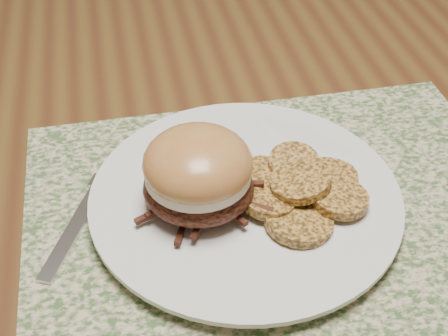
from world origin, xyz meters
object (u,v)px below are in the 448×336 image
(fork, at_px, (84,212))
(pork_sandwich, at_px, (198,173))
(dinner_plate, at_px, (245,199))
(dining_table, at_px, (305,233))

(fork, bearing_deg, pork_sandwich, 11.09)
(dinner_plate, xyz_separation_m, fork, (-0.14, 0.02, -0.01))
(dining_table, bearing_deg, fork, -176.81)
(fork, bearing_deg, dining_table, 27.90)
(pork_sandwich, bearing_deg, dinner_plate, 24.59)
(fork, bearing_deg, dinner_plate, 16.98)
(dining_table, relative_size, pork_sandwich, 12.71)
(dinner_plate, bearing_deg, dining_table, 23.14)
(dinner_plate, relative_size, fork, 1.71)
(dinner_plate, xyz_separation_m, pork_sandwich, (-0.04, -0.00, 0.04))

